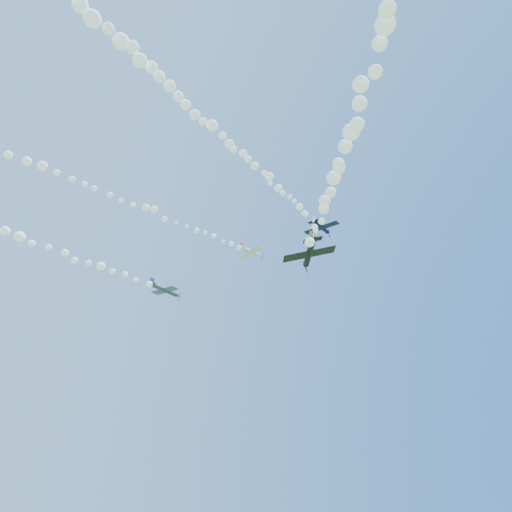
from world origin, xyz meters
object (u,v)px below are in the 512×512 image
plane_white (251,252)px  plane_black (309,253)px  plane_grey (165,290)px  plane_navy (321,227)px

plane_white → plane_black: (-7.01, -30.33, -18.39)m
plane_grey → plane_black: plane_grey is taller
plane_white → plane_grey: plane_white is taller
plane_white → plane_black: plane_white is taller
plane_navy → plane_black: size_ratio=0.97×
plane_white → plane_navy: bearing=-73.5°
plane_white → plane_black: size_ratio=0.91×
plane_white → plane_navy: 17.59m
plane_navy → plane_grey: 35.34m
plane_grey → plane_black: size_ratio=1.10×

